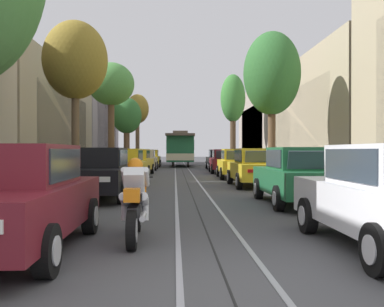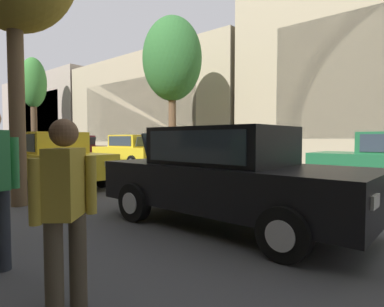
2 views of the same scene
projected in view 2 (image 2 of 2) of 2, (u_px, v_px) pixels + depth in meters
The scene contains 12 objects.
ground_plane at pixel (50, 167), 15.46m from camera, with size 160.00×160.00×0.00m, color #424244.
trolley_track_rails at pixel (22, 163), 17.64m from camera, with size 1.14×61.58×0.01m.
building_facade_right at pixel (151, 103), 25.32m from camera, with size 4.78×53.28×9.28m.
parked_car_black_second_left at pixel (228, 175), 5.05m from camera, with size 2.03×4.37×1.58m.
parked_car_yellow_mid_left at pixel (50, 159), 9.14m from camera, with size 2.07×4.39×1.58m.
parked_car_yellow_mid_right at pixel (217, 154), 12.17m from camera, with size 2.01×4.37×1.58m.
parked_car_yellow_fourth_right at pixel (131, 151), 15.62m from camera, with size 2.10×4.41×1.58m.
parked_car_maroon_fifth_right at pixel (75, 148), 19.16m from camera, with size 2.09×4.40×1.58m.
parked_car_black_sixth_right at pixel (39, 147), 22.91m from camera, with size 2.04×4.38×1.58m.
street_tree_kerb_right_second at pixel (172, 60), 15.78m from camera, with size 2.89×3.10×7.55m.
street_tree_kerb_right_mid at pixel (33, 85), 27.29m from camera, with size 2.27×2.07×8.49m.
pedestrian_on_left_pavement at pixel (65, 205), 2.46m from camera, with size 0.55×0.40×1.55m.
Camera 2 is at (-7.12, 6.05, 1.39)m, focal length 29.18 mm.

